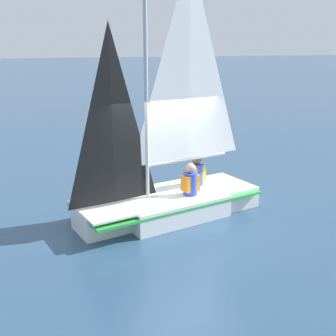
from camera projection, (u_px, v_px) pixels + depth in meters
name	position (u px, v px, depth m)	size (l,w,h in m)	color
ground_plane	(168.00, 214.00, 9.23)	(260.00, 260.00, 0.00)	#2D4C6B
sailboat_main	(169.00, 182.00, 9.03)	(2.14, 4.22, 5.45)	white
sailor_helm	(190.00, 188.00, 9.06)	(0.34, 0.37, 1.16)	black
sailor_crew	(197.00, 178.00, 9.73)	(0.34, 0.37, 1.16)	black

